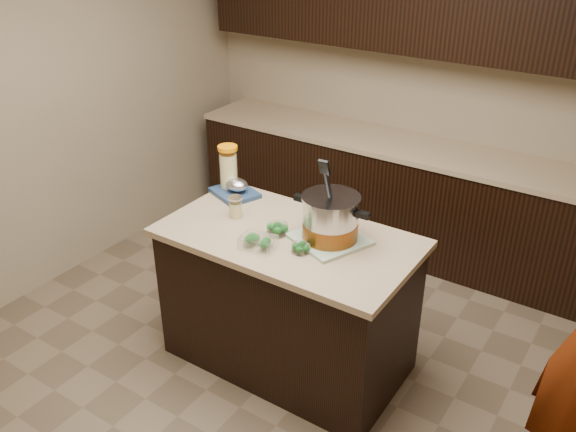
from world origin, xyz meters
name	(u,v)px	position (x,y,z in m)	size (l,w,h in m)	color
ground_plane	(288,358)	(0.00, 0.00, 0.00)	(4.00, 4.00, 0.00)	brown
room_shell	(288,94)	(0.00, 0.00, 1.71)	(4.04, 4.04, 2.72)	tan
back_cabinets	(412,138)	(0.00, 1.74, 0.94)	(3.60, 0.63, 2.33)	black
island	(288,300)	(0.00, 0.00, 0.45)	(1.46, 0.81, 0.90)	black
dish_towel	(330,239)	(0.23, 0.07, 0.91)	(0.36, 0.36, 0.02)	#5E8C5F
stock_pot	(330,220)	(0.23, 0.07, 1.03)	(0.45, 0.33, 0.46)	#B7B7BC
lemonade_pitcher	(229,170)	(-0.64, 0.28, 1.04)	(0.13, 0.13, 0.30)	#DECE88
mason_jar	(236,207)	(-0.38, 0.01, 0.96)	(0.10, 0.10, 0.14)	#DECE88
broccoli_tub_left	(278,229)	(-0.06, -0.02, 0.93)	(0.15, 0.15, 0.06)	silver
broccoli_tub_right	(301,248)	(0.16, -0.12, 0.92)	(0.10, 0.10, 0.05)	silver
broccoli_tub_rect	(258,243)	(-0.06, -0.21, 0.93)	(0.20, 0.16, 0.07)	silver
blue_tray	(236,190)	(-0.56, 0.25, 0.94)	(0.35, 0.32, 0.11)	navy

